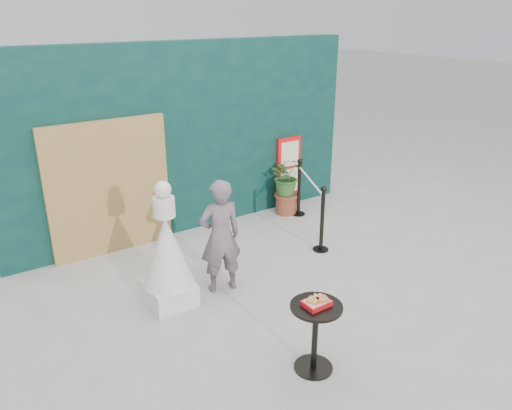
% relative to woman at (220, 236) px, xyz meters
% --- Properties ---
extents(ground, '(60.00, 60.00, 0.00)m').
position_rel_woman_xyz_m(ground, '(0.63, -1.07, -0.76)').
color(ground, '#ADAAA5').
rests_on(ground, ground).
extents(back_wall, '(6.00, 0.30, 3.00)m').
position_rel_woman_xyz_m(back_wall, '(0.63, 2.08, 0.74)').
color(back_wall, '#092B2B').
rests_on(back_wall, ground).
extents(bamboo_fence, '(1.80, 0.08, 2.00)m').
position_rel_woman_xyz_m(bamboo_fence, '(-0.77, 1.87, 0.24)').
color(bamboo_fence, tan).
rests_on(bamboo_fence, ground).
extents(woman, '(0.61, 0.45, 1.51)m').
position_rel_woman_xyz_m(woman, '(0.00, 0.00, 0.00)').
color(woman, slate).
rests_on(woman, ground).
extents(menu_board, '(0.50, 0.07, 1.30)m').
position_rel_woman_xyz_m(menu_board, '(2.53, 1.88, -0.11)').
color(menu_board, red).
rests_on(menu_board, ground).
extents(statue, '(0.63, 0.63, 1.62)m').
position_rel_woman_xyz_m(statue, '(-0.71, 0.04, -0.10)').
color(statue, silver).
rests_on(statue, ground).
extents(cafe_table, '(0.52, 0.52, 0.75)m').
position_rel_woman_xyz_m(cafe_table, '(-0.01, -1.88, -0.26)').
color(cafe_table, black).
rests_on(cafe_table, ground).
extents(food_basket, '(0.26, 0.19, 0.11)m').
position_rel_woman_xyz_m(food_basket, '(-0.01, -1.88, 0.03)').
color(food_basket, red).
rests_on(food_basket, cafe_table).
extents(planter, '(0.61, 0.53, 1.04)m').
position_rel_woman_xyz_m(planter, '(2.28, 1.60, -0.15)').
color(planter, brown).
rests_on(planter, ground).
extents(stanchion_barrier, '(0.84, 1.54, 1.03)m').
position_rel_woman_xyz_m(stanchion_barrier, '(2.12, 0.77, -0.26)').
color(stanchion_barrier, black).
rests_on(stanchion_barrier, ground).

